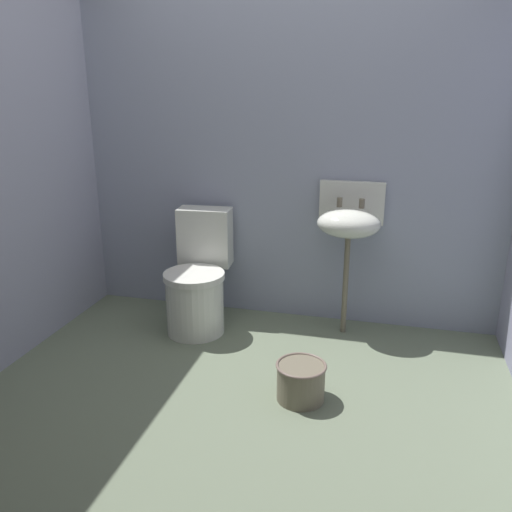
# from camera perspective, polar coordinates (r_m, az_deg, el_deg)

# --- Properties ---
(ground_plane) EXTENTS (3.26, 2.61, 0.08)m
(ground_plane) POSITION_cam_1_polar(r_m,az_deg,el_deg) (2.93, -1.39, -15.54)
(ground_plane) COLOR slate
(wall_back) EXTENTS (3.26, 0.10, 2.14)m
(wall_back) POSITION_cam_1_polar(r_m,az_deg,el_deg) (3.61, 3.52, 9.79)
(wall_back) COLOR #9097AC
(wall_back) RESTS_ON ground
(toilet_near_wall) EXTENTS (0.43, 0.62, 0.78)m
(toilet_near_wall) POSITION_cam_1_polar(r_m,az_deg,el_deg) (3.56, -6.28, -2.84)
(toilet_near_wall) COLOR silver
(toilet_near_wall) RESTS_ON ground
(sink) EXTENTS (0.42, 0.35, 0.99)m
(sink) POSITION_cam_1_polar(r_m,az_deg,el_deg) (3.40, 10.05, 3.67)
(sink) COLOR #6A624F
(sink) RESTS_ON ground
(bucket) EXTENTS (0.27, 0.27, 0.21)m
(bucket) POSITION_cam_1_polar(r_m,az_deg,el_deg) (2.84, 4.87, -13.30)
(bucket) COLOR #6A624F
(bucket) RESTS_ON ground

